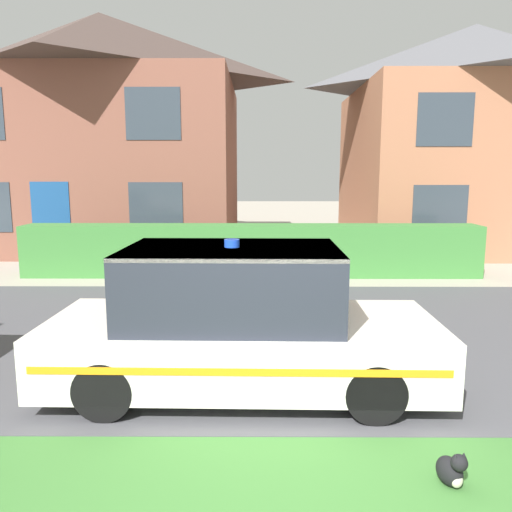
{
  "coord_description": "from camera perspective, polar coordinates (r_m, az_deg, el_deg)",
  "views": [
    {
      "loc": [
        -0.26,
        -3.34,
        2.28
      ],
      "look_at": [
        -0.3,
        4.19,
        1.05
      ],
      "focal_mm": 35.0,
      "sensor_mm": 36.0,
      "label": 1
    }
  ],
  "objects": [
    {
      "name": "garden_hedge",
      "position": [
        11.35,
        -0.55,
        0.67
      ],
      "size": [
        10.27,
        0.82,
        1.16
      ],
      "primitive_type": "cube",
      "color": "#3D7F38",
      "rests_on": "ground"
    },
    {
      "name": "police_car",
      "position": [
        5.3,
        -1.99,
        -7.69
      ],
      "size": [
        4.08,
        1.7,
        1.61
      ],
      "rotation": [
        0.0,
        0.0,
        -0.02
      ],
      "color": "black",
      "rests_on": "road_strip"
    },
    {
      "name": "lawn_verge",
      "position": [
        4.01,
        4.4,
        -25.38
      ],
      "size": [
        28.0,
        1.55,
        0.01
      ],
      "primitive_type": "cube",
      "color": "#3D7533",
      "rests_on": "ground"
    },
    {
      "name": "cat",
      "position": [
        4.26,
        21.45,
        -21.82
      ],
      "size": [
        0.22,
        0.37,
        0.31
      ],
      "rotation": [
        0.0,
        0.0,
        4.96
      ],
      "color": "black",
      "rests_on": "ground"
    },
    {
      "name": "ground_plane",
      "position": [
        4.05,
        4.35,
        -25.03
      ],
      "size": [
        80.0,
        80.0,
        0.0
      ],
      "primitive_type": "plane",
      "color": "#A89E8E"
    },
    {
      "name": "house_right",
      "position": [
        17.25,
        23.22,
        12.42
      ],
      "size": [
        7.36,
        6.61,
        6.75
      ],
      "color": "#A86B4C",
      "rests_on": "ground"
    },
    {
      "name": "house_left",
      "position": [
        17.02,
        -16.97,
        13.57
      ],
      "size": [
        8.56,
        6.83,
        7.19
      ],
      "color": "brown",
      "rests_on": "ground"
    },
    {
      "name": "road_strip",
      "position": [
        7.39,
        2.35,
        -8.65
      ],
      "size": [
        28.0,
        5.93,
        0.01
      ],
      "primitive_type": "cube",
      "color": "#4C4C51",
      "rests_on": "ground"
    }
  ]
}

